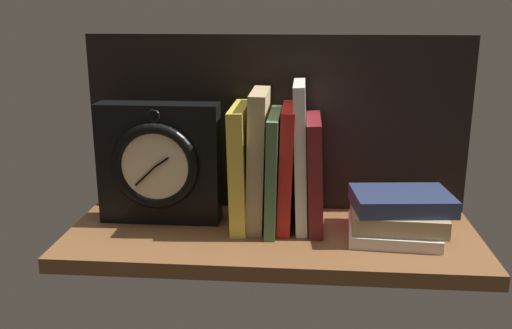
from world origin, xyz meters
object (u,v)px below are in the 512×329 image
(book_green_romantic, at_px, (273,170))
(book_red_requiem, at_px, (287,167))
(framed_clock, at_px, (159,164))
(book_stack_side, at_px, (397,215))
(book_tan_shortstories, at_px, (258,159))
(book_white_catcher, at_px, (301,156))
(book_yellow_seinlanguage, at_px, (241,166))
(book_maroon_dawkins, at_px, (315,173))

(book_green_romantic, xyz_separation_m, book_red_requiem, (0.02, 0.00, 0.01))
(framed_clock, xyz_separation_m, book_stack_side, (0.41, -0.04, -0.07))
(book_tan_shortstories, distance_m, book_white_catcher, 0.07)
(book_yellow_seinlanguage, xyz_separation_m, book_tan_shortstories, (0.03, 0.00, 0.01))
(book_yellow_seinlanguage, height_order, book_maroon_dawkins, book_yellow_seinlanguage)
(book_white_catcher, bearing_deg, book_maroon_dawkins, 0.00)
(book_red_requiem, bearing_deg, book_yellow_seinlanguage, 180.00)
(book_green_romantic, xyz_separation_m, book_white_catcher, (0.05, 0.00, 0.03))
(book_tan_shortstories, height_order, book_maroon_dawkins, book_tan_shortstories)
(book_green_romantic, height_order, book_white_catcher, book_white_catcher)
(book_white_catcher, xyz_separation_m, framed_clock, (-0.25, -0.00, -0.02))
(book_tan_shortstories, height_order, book_green_romantic, book_tan_shortstories)
(book_white_catcher, relative_size, framed_clock, 1.18)
(book_green_romantic, relative_size, book_stack_side, 1.15)
(book_green_romantic, bearing_deg, book_white_catcher, 0.00)
(framed_clock, height_order, book_stack_side, framed_clock)
(book_green_romantic, height_order, book_maroon_dawkins, book_green_romantic)
(book_white_catcher, relative_size, book_maroon_dawkins, 1.31)
(book_yellow_seinlanguage, distance_m, book_tan_shortstories, 0.03)
(book_tan_shortstories, relative_size, book_maroon_dawkins, 1.23)
(book_white_catcher, height_order, book_maroon_dawkins, book_white_catcher)
(book_tan_shortstories, relative_size, book_white_catcher, 0.94)
(book_green_romantic, relative_size, framed_clock, 0.94)
(book_green_romantic, distance_m, book_white_catcher, 0.05)
(book_yellow_seinlanguage, height_order, book_green_romantic, book_yellow_seinlanguage)
(book_white_catcher, xyz_separation_m, book_stack_side, (0.16, -0.04, -0.09))
(book_stack_side, bearing_deg, framed_clock, 175.10)
(book_red_requiem, bearing_deg, book_white_catcher, 0.00)
(book_stack_side, bearing_deg, book_maroon_dawkins, 164.27)
(book_stack_side, bearing_deg, book_red_requiem, 168.21)
(book_tan_shortstories, relative_size, book_stack_side, 1.37)
(framed_clock, bearing_deg, book_yellow_seinlanguage, 1.50)
(book_red_requiem, xyz_separation_m, book_stack_side, (0.19, -0.04, -0.07))
(book_maroon_dawkins, relative_size, framed_clock, 0.90)
(book_maroon_dawkins, bearing_deg, book_tan_shortstories, 180.00)
(book_yellow_seinlanguage, xyz_separation_m, book_green_romantic, (0.06, 0.00, -0.01))
(book_yellow_seinlanguage, relative_size, book_maroon_dawkins, 1.10)
(book_red_requiem, xyz_separation_m, book_maroon_dawkins, (0.05, 0.00, -0.01))
(book_maroon_dawkins, height_order, book_stack_side, book_maroon_dawkins)
(book_maroon_dawkins, bearing_deg, framed_clock, -179.21)
(framed_clock, bearing_deg, book_white_catcher, 0.87)
(book_yellow_seinlanguage, relative_size, framed_clock, 0.99)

